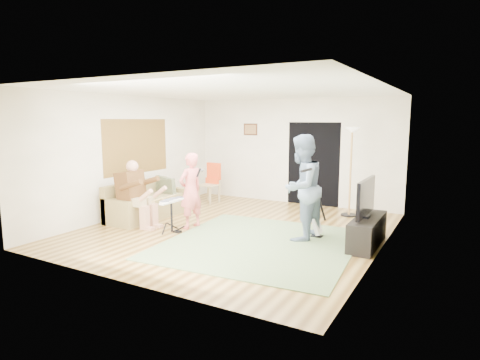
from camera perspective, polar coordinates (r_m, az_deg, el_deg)
name	(u,v)px	position (r m, az deg, el deg)	size (l,w,h in m)	color
floor	(236,229)	(8.03, -0.64, -7.04)	(6.00, 6.00, 0.00)	brown
walls	(235,162)	(7.77, -0.66, 2.59)	(5.50, 6.00, 2.70)	white
ceiling	(235,91)	(7.75, -0.68, 12.57)	(6.00, 6.00, 0.00)	white
window_blinds	(137,146)	(9.57, -14.47, 4.65)	(2.05, 2.05, 0.00)	olive
doorway	(313,164)	(10.30, 10.39, 2.24)	(2.10, 2.10, 0.00)	black
picture_frame	(251,129)	(10.96, 1.51, 7.20)	(0.42, 0.03, 0.32)	#3F2314
area_rug	(260,243)	(7.14, 2.83, -8.97)	(3.16, 3.31, 0.02)	#5A7245
sofa	(145,205)	(9.22, -13.39, -3.54)	(0.80, 1.95, 0.79)	olive
drummer	(138,201)	(8.42, -14.37, -2.89)	(0.88, 0.49, 1.35)	brown
drum_kit	(172,217)	(7.91, -9.70, -5.23)	(0.36, 0.64, 0.66)	black
singer	(191,191)	(8.06, -7.02, -1.51)	(0.55, 0.36, 1.51)	#DB615F
microphone	(199,173)	(7.89, -5.90, 1.03)	(0.06, 0.06, 0.24)	black
guitarist	(301,188)	(7.27, 8.73, -1.08)	(0.93, 0.72, 1.90)	slate
guitar_held	(313,169)	(7.16, 10.29, 1.50)	(0.12, 0.60, 0.26)	white
guitar_spare	(317,226)	(7.59, 10.96, -6.43)	(0.27, 0.24, 0.75)	black
torchiere_lamp	(351,156)	(9.26, 15.54, 3.36)	(0.36, 0.36, 2.00)	black
dining_chair	(210,189)	(10.55, -4.29, -1.22)	(0.48, 0.50, 1.04)	tan
tv_cabinet	(367,231)	(7.30, 17.65, -6.99)	(0.40, 1.40, 0.50)	black
television	(366,197)	(7.18, 17.48, -2.33)	(0.06, 1.15, 0.63)	black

